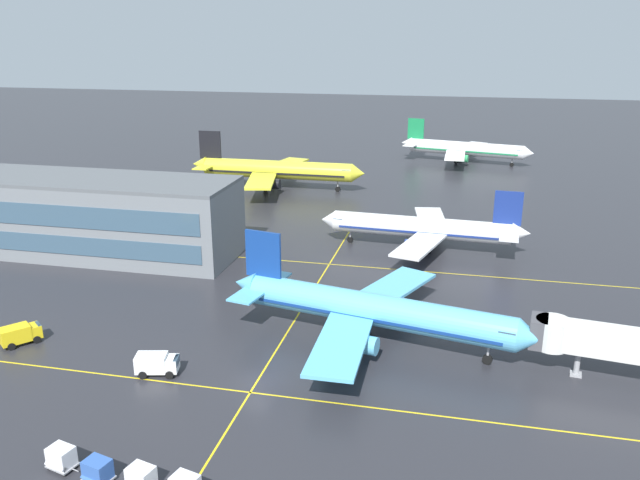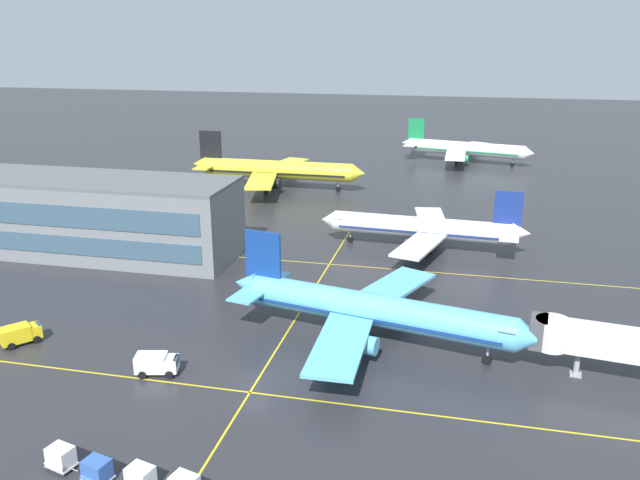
{
  "view_description": "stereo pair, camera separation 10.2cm",
  "coord_description": "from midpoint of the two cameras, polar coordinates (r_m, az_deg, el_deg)",
  "views": [
    {
      "loc": [
        17.97,
        -51.74,
        32.1
      ],
      "look_at": [
        0.17,
        26.88,
        5.9
      ],
      "focal_mm": 35.86,
      "sensor_mm": 36.0,
      "label": 1
    },
    {
      "loc": [
        18.07,
        -51.71,
        32.1
      ],
      "look_at": [
        0.17,
        26.88,
        5.9
      ],
      "focal_mm": 35.86,
      "sensor_mm": 36.0,
      "label": 2
    }
  ],
  "objects": [
    {
      "name": "service_truck_catering",
      "position": [
        65.87,
        -14.37,
        -10.61
      ],
      "size": [
        4.42,
        2.89,
        2.1
      ],
      "color": "white",
      "rests_on": "ground"
    },
    {
      "name": "service_truck_red_van",
      "position": [
        76.83,
        -25.2,
        -7.57
      ],
      "size": [
        4.01,
        4.35,
        2.1
      ],
      "color": "yellow",
      "rests_on": "ground"
    },
    {
      "name": "baggage_cart_row_leftmost",
      "position": [
        55.57,
        -22.16,
        -17.54
      ],
      "size": [
        2.87,
        2.12,
        1.86
      ],
      "color": "#99999E",
      "rests_on": "ground"
    },
    {
      "name": "airliner_second_row",
      "position": [
        99.86,
        9.15,
        1.08
      ],
      "size": [
        32.31,
        27.84,
        10.05
      ],
      "color": "white",
      "rests_on": "ground"
    },
    {
      "name": "baggage_cart_row_middle",
      "position": [
        51.7,
        -15.75,
        -19.76
      ],
      "size": [
        2.87,
        2.12,
        1.86
      ],
      "color": "#99999E",
      "rests_on": "ground"
    },
    {
      "name": "ground_plane",
      "position": [
        63.49,
        -5.7,
        -12.47
      ],
      "size": [
        600.0,
        600.0,
        0.0
      ],
      "primitive_type": "plane",
      "color": "#28282D"
    },
    {
      "name": "jet_bridge",
      "position": [
        67.55,
        25.28,
        -8.38
      ],
      "size": [
        19.62,
        5.4,
        5.58
      ],
      "color": "silver",
      "rests_on": "ground"
    },
    {
      "name": "baggage_cart_row_second",
      "position": [
        53.3,
        -19.31,
        -18.85
      ],
      "size": [
        2.87,
        2.12,
        1.86
      ],
      "color": "#99999E",
      "rests_on": "ground"
    },
    {
      "name": "airliner_third_row",
      "position": [
        138.29,
        -4.03,
        6.27
      ],
      "size": [
        38.31,
        33.2,
        11.96
      ],
      "color": "yellow",
      "rests_on": "ground"
    },
    {
      "name": "airliner_far_left_stand",
      "position": [
        170.38,
        12.72,
        7.95
      ],
      "size": [
        34.13,
        28.99,
        10.68
      ],
      "color": "white",
      "rests_on": "ground"
    },
    {
      "name": "airliner_front_gate",
      "position": [
        69.33,
        4.67,
        -6.24
      ],
      "size": [
        34.74,
        29.52,
        10.85
      ],
      "color": "#5BB7E5",
      "rests_on": "ground"
    },
    {
      "name": "taxiway_markings",
      "position": [
        76.98,
        -1.98,
        -6.65
      ],
      "size": [
        169.49,
        78.72,
        0.01
      ],
      "color": "yellow",
      "rests_on": "ground"
    }
  ]
}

